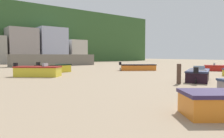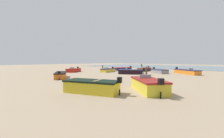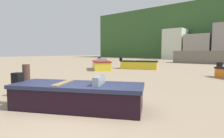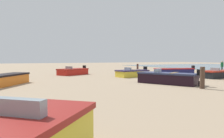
{
  "view_description": "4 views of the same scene",
  "coord_description": "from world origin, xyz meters",
  "px_view_note": "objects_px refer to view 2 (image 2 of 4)",
  "views": [
    {
      "loc": [
        -16.14,
        -8.6,
        1.95
      ],
      "look_at": [
        -4.49,
        6.59,
        0.74
      ],
      "focal_mm": 34.55,
      "sensor_mm": 36.0,
      "label": 1
    },
    {
      "loc": [
        -14.49,
        21.35,
        2.37
      ],
      "look_at": [
        3.94,
        0.32,
        0.72
      ],
      "focal_mm": 22.42,
      "sensor_mm": 36.0,
      "label": 2
    },
    {
      "loc": [
        4.0,
        -3.4,
        1.88
      ],
      "look_at": [
        -4.56,
        7.18,
        0.63
      ],
      "focal_mm": 29.36,
      "sensor_mm": 36.0,
      "label": 3
    },
    {
      "loc": [
        -12.59,
        10.96,
        1.88
      ],
      "look_at": [
        -1.98,
        5.79,
        1.29
      ],
      "focal_mm": 32.84,
      "sensor_mm": 36.0,
      "label": 4
    }
  ],
  "objects_px": {
    "mooring_post_near_water": "(146,71)",
    "mooring_post_mid_beach": "(103,67)",
    "boat_yellow_3": "(92,86)",
    "boat_navy_5": "(123,69)",
    "boat_red_9": "(74,70)",
    "beach_walker_foreground": "(142,66)",
    "boat_black_8": "(145,69)",
    "boat_orange_6": "(61,75)",
    "boat_grey_1": "(159,71)",
    "boat_yellow_0": "(108,70)",
    "boat_black_2": "(131,72)",
    "boat_yellow_4": "(148,85)",
    "boat_orange_7": "(187,72)"
  },
  "relations": [
    {
      "from": "boat_yellow_4",
      "to": "mooring_post_near_water",
      "type": "distance_m",
      "value": 12.59
    },
    {
      "from": "boat_orange_6",
      "to": "boat_red_9",
      "type": "height_order",
      "value": "boat_orange_6"
    },
    {
      "from": "boat_yellow_0",
      "to": "boat_navy_5",
      "type": "height_order",
      "value": "boat_navy_5"
    },
    {
      "from": "mooring_post_mid_beach",
      "to": "boat_black_8",
      "type": "bearing_deg",
      "value": -167.41
    },
    {
      "from": "boat_red_9",
      "to": "beach_walker_foreground",
      "type": "xyz_separation_m",
      "value": [
        -5.82,
        -18.35,
        0.57
      ]
    },
    {
      "from": "boat_yellow_0",
      "to": "boat_black_8",
      "type": "distance_m",
      "value": 8.64
    },
    {
      "from": "boat_yellow_3",
      "to": "mooring_post_mid_beach",
      "type": "height_order",
      "value": "boat_yellow_3"
    },
    {
      "from": "boat_yellow_3",
      "to": "boat_navy_5",
      "type": "height_order",
      "value": "boat_yellow_3"
    },
    {
      "from": "boat_red_9",
      "to": "beach_walker_foreground",
      "type": "height_order",
      "value": "beach_walker_foreground"
    },
    {
      "from": "boat_grey_1",
      "to": "mooring_post_mid_beach",
      "type": "distance_m",
      "value": 15.75
    },
    {
      "from": "boat_grey_1",
      "to": "boat_black_2",
      "type": "xyz_separation_m",
      "value": [
        3.12,
        5.09,
        0.05
      ]
    },
    {
      "from": "boat_black_2",
      "to": "beach_walker_foreground",
      "type": "distance_m",
      "value": 15.48
    },
    {
      "from": "boat_yellow_4",
      "to": "beach_walker_foreground",
      "type": "distance_m",
      "value": 29.12
    },
    {
      "from": "boat_grey_1",
      "to": "boat_navy_5",
      "type": "height_order",
      "value": "boat_grey_1"
    },
    {
      "from": "mooring_post_near_water",
      "to": "mooring_post_mid_beach",
      "type": "relative_size",
      "value": 1.19
    },
    {
      "from": "boat_navy_5",
      "to": "boat_black_8",
      "type": "xyz_separation_m",
      "value": [
        -5.61,
        -0.67,
        0.01
      ]
    },
    {
      "from": "boat_grey_1",
      "to": "mooring_post_mid_beach",
      "type": "xyz_separation_m",
      "value": [
        15.74,
        -0.51,
        0.19
      ]
    },
    {
      "from": "boat_black_2",
      "to": "boat_orange_6",
      "type": "xyz_separation_m",
      "value": [
        4.27,
        10.99,
        -0.03
      ]
    },
    {
      "from": "boat_yellow_0",
      "to": "boat_yellow_4",
      "type": "xyz_separation_m",
      "value": [
        -15.12,
        11.66,
        0.11
      ]
    },
    {
      "from": "boat_orange_6",
      "to": "boat_red_9",
      "type": "relative_size",
      "value": 1.14
    },
    {
      "from": "boat_yellow_4",
      "to": "boat_black_8",
      "type": "distance_m",
      "value": 21.56
    },
    {
      "from": "boat_yellow_3",
      "to": "boat_black_8",
      "type": "xyz_separation_m",
      "value": [
        7.52,
        -22.14,
        -0.1
      ]
    },
    {
      "from": "boat_yellow_4",
      "to": "mooring_post_mid_beach",
      "type": "xyz_separation_m",
      "value": [
        21.43,
        -16.43,
        0.09
      ]
    },
    {
      "from": "boat_black_8",
      "to": "mooring_post_mid_beach",
      "type": "xyz_separation_m",
      "value": [
        11.04,
        2.47,
        0.2
      ]
    },
    {
      "from": "boat_black_2",
      "to": "boat_yellow_4",
      "type": "xyz_separation_m",
      "value": [
        -8.81,
        10.83,
        0.06
      ]
    },
    {
      "from": "boat_grey_1",
      "to": "boat_yellow_4",
      "type": "distance_m",
      "value": 16.9
    },
    {
      "from": "boat_orange_6",
      "to": "beach_walker_foreground",
      "type": "distance_m",
      "value": 25.37
    },
    {
      "from": "boat_yellow_4",
      "to": "boat_navy_5",
      "type": "height_order",
      "value": "boat_yellow_4"
    },
    {
      "from": "boat_yellow_3",
      "to": "mooring_post_mid_beach",
      "type": "xyz_separation_m",
      "value": [
        18.55,
        -19.67,
        0.1
      ]
    },
    {
      "from": "boat_black_8",
      "to": "mooring_post_near_water",
      "type": "height_order",
      "value": "mooring_post_near_water"
    },
    {
      "from": "beach_walker_foreground",
      "to": "boat_orange_6",
      "type": "bearing_deg",
      "value": -38.39
    },
    {
      "from": "boat_black_2",
      "to": "mooring_post_near_water",
      "type": "xyz_separation_m",
      "value": [
        -2.91,
        -0.29,
        0.26
      ]
    },
    {
      "from": "boat_black_2",
      "to": "mooring_post_near_water",
      "type": "relative_size",
      "value": 3.3
    },
    {
      "from": "boat_grey_1",
      "to": "boat_orange_6",
      "type": "distance_m",
      "value": 17.69
    },
    {
      "from": "boat_yellow_4",
      "to": "boat_red_9",
      "type": "distance_m",
      "value": 21.57
    },
    {
      "from": "boat_black_2",
      "to": "boat_grey_1",
      "type": "bearing_deg",
      "value": -58.53
    },
    {
      "from": "boat_yellow_0",
      "to": "boat_orange_6",
      "type": "relative_size",
      "value": 0.81
    },
    {
      "from": "boat_red_9",
      "to": "boat_grey_1",
      "type": "bearing_deg",
      "value": -175.62
    },
    {
      "from": "boat_yellow_0",
      "to": "mooring_post_near_water",
      "type": "xyz_separation_m",
      "value": [
        -9.22,
        0.54,
        0.31
      ]
    },
    {
      "from": "boat_grey_1",
      "to": "boat_orange_7",
      "type": "distance_m",
      "value": 4.62
    },
    {
      "from": "boat_navy_5",
      "to": "beach_walker_foreground",
      "type": "relative_size",
      "value": 3.2
    },
    {
      "from": "boat_black_2",
      "to": "boat_black_8",
      "type": "distance_m",
      "value": 8.22
    },
    {
      "from": "boat_black_8",
      "to": "boat_orange_6",
      "type": "bearing_deg",
      "value": 78.94
    },
    {
      "from": "boat_grey_1",
      "to": "beach_walker_foreground",
      "type": "xyz_separation_m",
      "value": [
        8.98,
        -9.24,
        0.57
      ]
    },
    {
      "from": "boat_black_2",
      "to": "boat_orange_6",
      "type": "height_order",
      "value": "boat_black_2"
    },
    {
      "from": "boat_yellow_3",
      "to": "boat_orange_7",
      "type": "relative_size",
      "value": 0.88
    },
    {
      "from": "boat_yellow_4",
      "to": "boat_navy_5",
      "type": "relative_size",
      "value": 0.8
    },
    {
      "from": "boat_orange_6",
      "to": "mooring_post_near_water",
      "type": "height_order",
      "value": "mooring_post_near_water"
    },
    {
      "from": "boat_navy_5",
      "to": "boat_orange_6",
      "type": "relative_size",
      "value": 1.14
    },
    {
      "from": "boat_navy_5",
      "to": "boat_yellow_3",
      "type": "bearing_deg",
      "value": 135.95
    }
  ]
}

